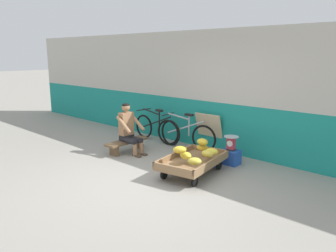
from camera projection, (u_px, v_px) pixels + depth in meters
ground_plane at (145, 183)px, 5.88m from camera, size 80.00×80.00×0.00m
back_wall at (230, 92)px, 7.51m from camera, size 16.00×0.30×2.78m
banana_cart at (193, 162)px, 6.26m from camera, size 1.07×1.56×0.36m
banana_pile at (196, 151)px, 6.19m from camera, size 0.95×1.01×0.27m
low_bench at (127, 143)px, 7.69m from camera, size 0.35×1.11×0.27m
vendor_seated at (129, 129)px, 7.55m from camera, size 0.69×0.49×1.14m
plastic_crate at (231, 157)px, 6.84m from camera, size 0.36×0.28×0.30m
weighing_scale at (231, 143)px, 6.77m from camera, size 0.30×0.30×0.29m
bicycle_near_left at (157, 128)px, 8.55m from camera, size 1.66×0.48×0.86m
bicycle_far_left at (185, 134)px, 7.95m from camera, size 1.65×0.48×0.86m
sign_board at (210, 131)px, 7.87m from camera, size 0.70×0.28×0.87m
shopping_bag at (215, 161)px, 6.68m from camera, size 0.18×0.12×0.24m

